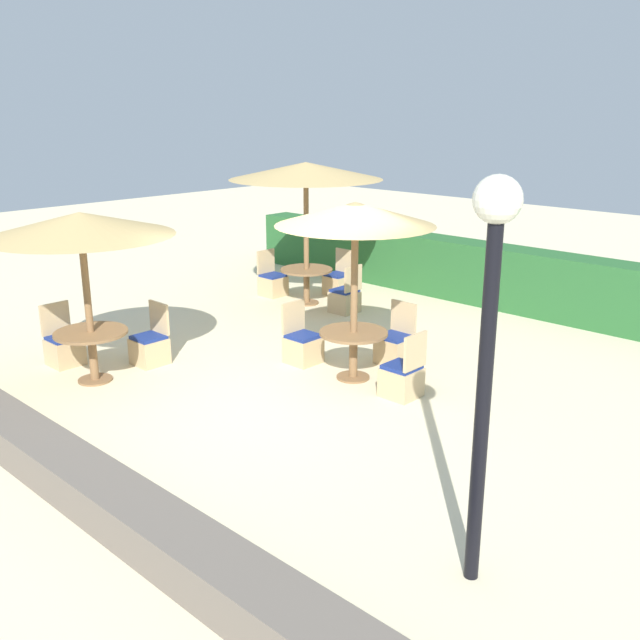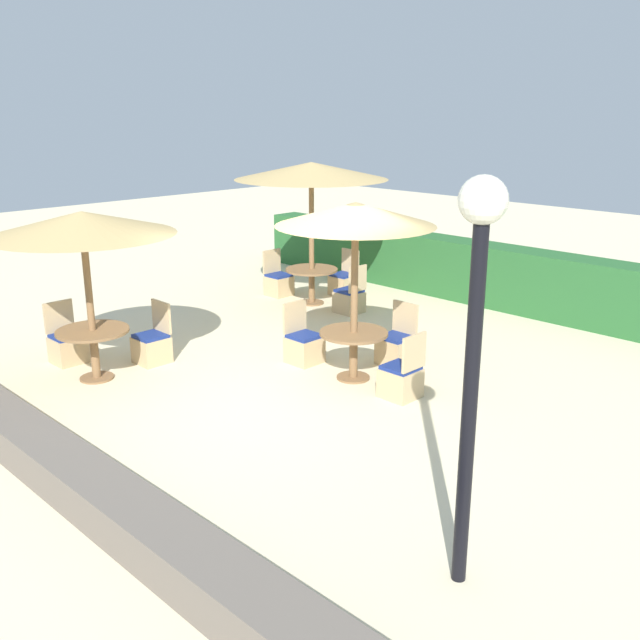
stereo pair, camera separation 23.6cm
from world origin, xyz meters
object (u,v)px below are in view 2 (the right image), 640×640
Objects in this scene: parasol_center at (355,215)px; patio_chair_back_left_north at (344,282)px; patio_chair_center_north at (396,347)px; parasol_back_left at (311,171)px; lamp_post at (476,307)px; patio_chair_back_left_east at (350,299)px; patio_chair_center_east at (401,379)px; patio_chair_front_left_west at (67,346)px; round_table_center at (354,343)px; round_table_back_left at (312,276)px; patio_chair_back_left_west at (278,283)px; patio_chair_center_west at (304,346)px; round_table_front_left at (93,341)px; parasol_front_left at (82,224)px; patio_chair_front_left_north at (152,346)px.

parasol_center is 2.73× the size of patio_chair_back_left_north.
parasol_back_left is at bearing -24.05° from patio_chair_center_north.
lamp_post reaches higher than parasol_center.
parasol_back_left is at bearing 93.02° from patio_chair_back_left_east.
parasol_center is 2.29m from patio_chair_center_east.
patio_chair_back_left_east is (-2.39, 1.55, 0.00)m from patio_chair_center_north.
patio_chair_front_left_west is (-0.22, -5.95, 0.00)m from patio_chair_back_left_north.
round_table_center is at bearing -36.11° from parasol_back_left.
round_table_back_left is 0.99m from patio_chair_back_left_west.
patio_chair_center_west reaches higher than round_table_front_left.
round_table_front_left is (-3.54, -2.56, 0.31)m from patio_chair_center_east.
patio_chair_back_left_east is at bearing 166.55° from patio_chair_front_left_west.
parasol_front_left reaches higher than round_table_center.
patio_chair_center_north is (0.04, 0.92, -0.28)m from round_table_center.
round_table_front_left is at bearing 96.92° from patio_chair_back_left_north.
patio_chair_front_left_west is (-0.94, 0.04, -1.98)m from parasol_front_left.
patio_chair_center_north is (1.04, 0.96, 0.00)m from patio_chair_center_west.
patio_chair_center_east is 4.38m from round_table_front_left.
round_table_center is at bearing -147.75° from patio_chair_front_left_north.
round_table_back_left is at bearing -24.05° from patio_chair_center_north.
patio_chair_center_north is at bearing -24.05° from round_table_back_left.
parasol_center is 1.82m from round_table_center.
parasol_center reaches higher than patio_chair_front_left_west.
patio_chair_back_left_west is at bearing -177.73° from parasol_back_left.
round_table_front_left is at bearing 125.90° from patio_chair_center_east.
patio_chair_back_left_east is (-1.35, 2.51, 0.00)m from patio_chair_center_west.
parasol_center is 4.12m from parasol_back_left.
parasol_center is 2.60× the size of round_table_center.
patio_chair_back_left_east is (-2.35, 2.48, -2.10)m from parasol_center.
patio_chair_back_left_north is at bearing -145.48° from patio_chair_center_west.
patio_chair_center_north is 4.36m from parasol_back_left.
patio_chair_front_left_north and patio_chair_front_left_west have the same top height.
parasol_front_left reaches higher than patio_chair_center_east.
parasol_back_left is at bearing 92.27° from patio_chair_back_left_west.
patio_chair_front_left_west is at bearing 87.92° from patio_chair_back_left_north.
parasol_back_left reaches higher than patio_chair_front_left_north.
parasol_center is 3.70m from parasol_front_left.
parasol_front_left reaches higher than patio_chair_front_left_west.
patio_chair_center_east is (0.93, -0.06, -0.28)m from round_table_center.
patio_chair_center_east reaches higher than round_table_front_left.
parasol_center is 2.73× the size of patio_chair_center_north.
patio_chair_front_left_north is at bearing 97.98° from patio_chair_back_left_north.
round_table_back_left is 1.10× the size of patio_chair_front_left_west.
round_table_back_left is at bearing 59.70° from patio_chair_center_east.
parasol_front_left is at bearing 18.37° from patio_chair_back_left_west.
patio_chair_back_left_west is 5.28m from round_table_front_left.
lamp_post is at bearing 138.97° from patio_chair_back_left_north.
patio_chair_center_north is at bearing 42.01° from patio_chair_center_east.
patio_chair_back_left_north and patio_chair_back_left_east have the same top height.
round_table_center is 1.05× the size of patio_chair_center_east.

